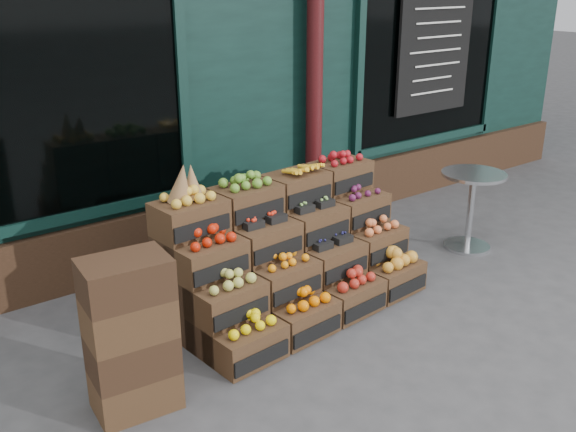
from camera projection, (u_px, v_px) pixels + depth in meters
ground at (359, 331)px, 5.28m from camera, size 60.00×60.00×0.00m
shop_facade at (91, 5)px, 8.24m from camera, size 12.00×6.24×4.80m
crate_display at (290, 258)px, 5.59m from camera, size 2.33×1.26×1.41m
spare_crates at (131, 336)px, 4.17m from camera, size 0.58×0.43×1.09m
bistro_table at (471, 202)px, 6.73m from camera, size 0.67×0.67×0.84m
shopkeeper at (79, 174)px, 6.35m from camera, size 0.74×0.57×1.82m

